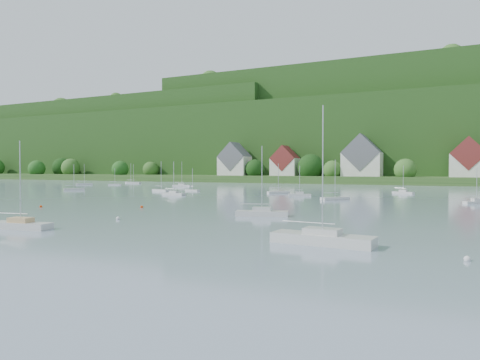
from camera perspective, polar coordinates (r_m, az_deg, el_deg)
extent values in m
cube|color=#26491B|center=(205.89, 14.83, 0.13)|extent=(600.00, 60.00, 3.00)
cube|color=#1E4014|center=(280.27, 17.63, 4.24)|extent=(620.00, 160.00, 40.00)
cube|color=#1E4014|center=(322.85, -10.28, 4.62)|extent=(200.00, 120.00, 52.00)
cube|color=#1E4014|center=(274.67, 19.58, 5.95)|extent=(240.00, 130.00, 60.00)
sphere|color=#306826|center=(275.06, -21.24, 1.48)|extent=(11.19, 11.19, 11.19)
sphere|color=#306826|center=(242.30, -11.60, 1.36)|extent=(8.61, 8.61, 8.61)
sphere|color=#1A5218|center=(241.02, -15.40, 1.37)|extent=(9.03, 9.03, 9.03)
sphere|color=#306826|center=(191.45, 11.96, 1.29)|extent=(8.19, 8.19, 8.19)
sphere|color=#306826|center=(208.54, -0.07, 1.18)|extent=(6.49, 6.49, 6.49)
sphere|color=#306826|center=(194.77, 28.09, 1.53)|extent=(12.16, 12.16, 12.16)
sphere|color=#306826|center=(182.93, 20.79, 1.27)|extent=(8.73, 8.73, 8.73)
sphere|color=black|center=(205.01, 1.95, 1.44)|extent=(9.32, 9.32, 9.32)
sphere|color=black|center=(285.39, -21.45, 1.36)|extent=(9.50, 9.50, 9.50)
sphere|color=black|center=(287.44, -22.24, 1.51)|extent=(11.91, 11.91, 11.91)
sphere|color=#1A5218|center=(285.07, -25.03, 1.35)|extent=(9.91, 9.91, 9.91)
sphere|color=black|center=(196.43, 9.23, 1.66)|extent=(11.92, 11.92, 11.92)
sphere|color=#306826|center=(282.94, -8.99, 10.75)|extent=(10.52, 10.52, 10.52)
sphere|color=#306826|center=(356.17, -22.30, 8.83)|extent=(13.75, 13.75, 13.75)
sphere|color=#1A5218|center=(295.58, 0.66, 10.36)|extent=(10.29, 10.29, 10.29)
sphere|color=black|center=(348.85, -15.96, 8.94)|extent=(10.31, 10.31, 10.31)
sphere|color=black|center=(320.54, -16.84, 9.53)|extent=(8.14, 8.14, 8.14)
sphere|color=#306826|center=(344.08, -13.83, 8.97)|extent=(7.15, 7.15, 7.15)
sphere|color=black|center=(385.79, -21.99, 8.20)|extent=(11.66, 11.66, 11.66)
sphere|color=black|center=(278.49, 2.71, 10.79)|extent=(7.18, 7.18, 7.18)
sphere|color=#306826|center=(300.63, -15.88, 10.11)|extent=(8.89, 8.89, 8.89)
sphere|color=#1A5218|center=(357.20, -24.92, 8.61)|extent=(7.77, 7.77, 7.77)
sphere|color=black|center=(347.76, -16.78, 8.95)|extent=(9.97, 9.97, 9.97)
sphere|color=#1A5218|center=(263.09, 25.90, 13.19)|extent=(12.83, 12.83, 12.83)
sphere|color=#306826|center=(261.95, 7.79, 13.20)|extent=(8.18, 8.18, 8.18)
sphere|color=#1A5218|center=(289.48, 18.04, 12.17)|extent=(12.73, 12.73, 12.73)
sphere|color=#306826|center=(239.87, 25.90, 14.32)|extent=(11.95, 11.95, 11.95)
sphere|color=#306826|center=(294.12, 8.33, 11.86)|extent=(7.07, 7.07, 7.07)
sphere|color=black|center=(254.71, 15.94, 13.49)|extent=(8.21, 8.21, 8.21)
sphere|color=#306826|center=(281.36, 12.75, 12.50)|extent=(12.24, 12.24, 12.24)
sphere|color=#306826|center=(278.11, -3.89, 12.72)|extent=(13.65, 13.65, 13.65)
sphere|color=#1A5218|center=(277.93, 9.01, 8.89)|extent=(12.01, 12.01, 12.01)
sphere|color=black|center=(280.08, 16.83, 8.92)|extent=(15.72, 15.72, 15.72)
sphere|color=#1A5218|center=(273.97, 19.75, 8.87)|extent=(10.54, 10.54, 10.54)
sphere|color=#1A5218|center=(380.79, -12.23, 6.76)|extent=(8.18, 8.18, 8.18)
sphere|color=black|center=(363.24, -10.91, 7.04)|extent=(8.74, 8.74, 8.74)
sphere|color=black|center=(356.60, -15.00, 7.31)|extent=(15.38, 15.38, 15.38)
cube|color=silver|center=(210.69, -0.71, 1.84)|extent=(14.00, 10.00, 9.00)
cube|color=#595960|center=(210.76, -0.71, 3.06)|extent=(14.00, 10.40, 14.00)
cube|color=silver|center=(202.90, 5.90, 1.70)|extent=(12.00, 9.00, 8.00)
cube|color=maroon|center=(202.95, 5.91, 2.83)|extent=(12.00, 9.36, 12.00)
cube|color=silver|center=(193.16, 15.65, 1.96)|extent=(16.00, 11.00, 10.00)
cube|color=#595960|center=(193.27, 15.66, 3.44)|extent=(16.00, 11.44, 16.00)
cube|color=silver|center=(188.61, 27.62, 1.71)|extent=(13.00, 10.00, 9.00)
cube|color=maroon|center=(188.70, 27.64, 3.07)|extent=(13.00, 10.40, 13.00)
cube|color=silver|center=(50.73, -26.73, -5.34)|extent=(6.95, 2.83, 0.67)
cube|color=tan|center=(50.66, -26.74, -4.68)|extent=(2.53, 1.65, 0.50)
cylinder|color=silver|center=(50.40, -26.79, -0.19)|extent=(0.10, 0.10, 8.43)
cylinder|color=silver|center=(51.30, -27.56, -3.88)|extent=(3.68, 0.61, 0.08)
cube|color=silver|center=(57.56, 2.88, -4.38)|extent=(7.07, 3.78, 0.68)
cube|color=silver|center=(57.50, 2.88, -3.80)|extent=(2.67, 1.96, 0.50)
cylinder|color=silver|center=(57.27, 2.88, 0.20)|extent=(0.10, 0.10, 8.52)
cylinder|color=silver|center=(57.55, 1.87, -3.14)|extent=(3.61, 1.15, 0.08)
cube|color=silver|center=(36.76, 10.72, -7.62)|extent=(8.63, 3.10, 0.85)
cube|color=silver|center=(36.66, 10.72, -6.59)|extent=(3.09, 1.91, 0.50)
cylinder|color=silver|center=(36.30, 10.76, 1.30)|extent=(0.10, 0.10, 10.57)
cylinder|color=silver|center=(37.02, 8.87, -5.49)|extent=(4.64, 0.49, 0.08)
sphere|color=silver|center=(55.61, -15.66, -5.00)|extent=(0.47, 0.47, 0.47)
sphere|color=#CC3707|center=(43.10, 6.71, -6.83)|extent=(0.38, 0.38, 0.38)
sphere|color=#CC3707|center=(71.16, -12.72, -3.57)|extent=(0.47, 0.47, 0.47)
sphere|color=silver|center=(33.62, 27.56, -9.36)|extent=(0.45, 0.45, 0.45)
sphere|color=#CC3707|center=(77.23, -24.58, -3.27)|extent=(0.44, 0.44, 0.44)
cube|color=silver|center=(88.43, 12.31, -2.39)|extent=(5.24, 5.49, 0.59)
cylinder|color=silver|center=(88.25, 12.32, 0.21)|extent=(0.10, 0.10, 7.42)
cylinder|color=silver|center=(87.86, 11.84, -1.63)|extent=(2.27, 2.46, 0.08)
cube|color=silver|center=(151.10, -7.61, -0.76)|extent=(6.58, 2.35, 0.65)
cube|color=silver|center=(151.08, -7.61, -0.54)|extent=(2.36, 1.45, 0.50)
cylinder|color=silver|center=(150.99, -7.61, 0.89)|extent=(0.10, 0.10, 8.06)
cylinder|color=silver|center=(151.51, -7.93, -0.29)|extent=(3.54, 0.38, 0.08)
cube|color=silver|center=(171.46, -16.04, -0.57)|extent=(4.88, 3.03, 0.47)
cylinder|color=silver|center=(171.38, -16.04, 0.50)|extent=(0.10, 0.10, 5.92)
cylinder|color=silver|center=(171.65, -16.26, -0.19)|extent=(2.44, 1.07, 0.08)
cube|color=silver|center=(88.15, 28.51, -2.59)|extent=(4.56, 3.84, 0.47)
cube|color=silver|center=(88.12, 28.52, -2.28)|extent=(1.87, 1.71, 0.50)
cylinder|color=silver|center=(87.99, 28.54, -0.53)|extent=(0.10, 0.10, 5.86)
cylinder|color=silver|center=(87.63, 28.17, -1.86)|extent=(2.12, 1.59, 0.08)
cube|color=silver|center=(121.26, -6.23, -1.35)|extent=(4.82, 2.28, 0.46)
cylinder|color=silver|center=(121.15, -6.23, 0.13)|extent=(0.10, 0.10, 5.81)
cylinder|color=silver|center=(121.70, -6.47, -0.81)|extent=(2.51, 0.64, 0.08)
cube|color=silver|center=(109.55, 5.03, -1.63)|extent=(5.14, 4.96, 0.56)
cylinder|color=silver|center=(109.41, 5.04, 0.34)|extent=(0.10, 0.10, 6.98)
cylinder|color=silver|center=(109.17, 4.63, -1.02)|extent=(2.29, 2.16, 0.08)
cube|color=silver|center=(100.09, 7.79, -1.94)|extent=(5.29, 3.22, 0.51)
cube|color=silver|center=(100.07, 7.79, -1.65)|extent=(2.04, 1.59, 0.50)
cylinder|color=silver|center=(99.95, 7.80, 0.04)|extent=(0.10, 0.10, 6.41)
cylinder|color=silver|center=(99.98, 7.36, -1.28)|extent=(2.65, 1.11, 0.08)
cube|color=silver|center=(177.69, -19.67, -0.51)|extent=(5.00, 5.66, 0.59)
cylinder|color=silver|center=(177.60, -19.68, 0.78)|extent=(0.10, 0.10, 7.40)
cylinder|color=silver|center=(177.56, -19.96, -0.13)|extent=(2.10, 2.59, 0.08)
cube|color=silver|center=(120.18, -10.26, -1.36)|extent=(6.35, 3.52, 0.61)
cylinder|color=silver|center=(120.04, -10.27, 0.61)|extent=(0.10, 0.10, 7.64)
cylinder|color=silver|center=(120.86, -10.52, -0.77)|extent=(3.22, 1.12, 0.08)
cube|color=silver|center=(103.33, -8.65, -1.82)|extent=(5.98, 2.16, 0.59)
cube|color=silver|center=(103.30, -8.65, -1.52)|extent=(2.14, 1.33, 0.50)
cylinder|color=silver|center=(103.18, -8.65, 0.37)|extent=(0.10, 0.10, 7.32)
cylinder|color=silver|center=(103.82, -9.02, -1.15)|extent=(3.21, 0.37, 0.08)
cube|color=silver|center=(115.34, 20.54, -1.57)|extent=(5.38, 3.06, 0.52)
cube|color=silver|center=(115.31, 20.54, -1.32)|extent=(2.05, 1.55, 0.50)
cylinder|color=silver|center=(115.21, 20.56, 0.17)|extent=(0.10, 0.10, 6.48)
cylinder|color=silver|center=(115.60, 20.19, -0.99)|extent=(2.72, 1.01, 0.08)
cube|color=silver|center=(189.48, -14.07, -0.34)|extent=(6.56, 3.64, 0.63)
cylinder|color=silver|center=(189.39, -14.08, 0.95)|extent=(0.10, 0.10, 7.90)
cylinder|color=silver|center=(190.24, -14.23, 0.03)|extent=(3.33, 1.15, 0.08)
cube|color=silver|center=(187.03, -13.74, -0.37)|extent=(6.21, 2.84, 0.60)
cylinder|color=silver|center=(186.94, -13.75, 0.87)|extent=(0.10, 0.10, 7.49)
cylinder|color=silver|center=(187.41, -13.99, 0.00)|extent=(3.25, 0.74, 0.08)
cube|color=silver|center=(134.50, -20.86, -1.14)|extent=(4.63, 5.30, 0.55)
cylinder|color=silver|center=(134.39, -20.88, 0.45)|extent=(0.10, 0.10, 6.91)
cylinder|color=silver|center=(134.38, -21.22, -0.65)|extent=(1.94, 2.44, 0.08)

